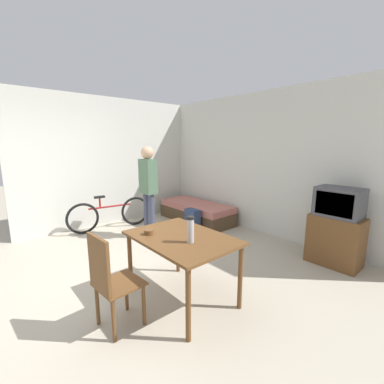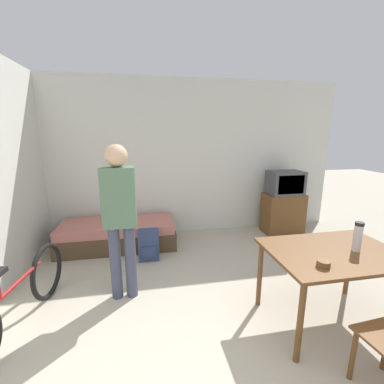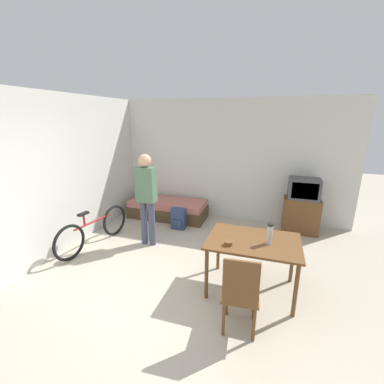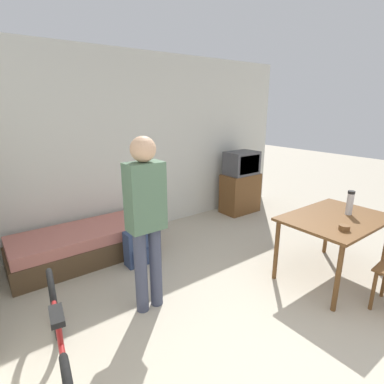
% 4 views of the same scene
% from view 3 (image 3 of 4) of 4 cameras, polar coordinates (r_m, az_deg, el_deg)
% --- Properties ---
extents(ground_plane, '(20.00, 20.00, 0.00)m').
position_cam_3_polar(ground_plane, '(3.49, -6.25, -24.91)').
color(ground_plane, '#B2A893').
extents(wall_back, '(5.63, 0.06, 2.70)m').
position_cam_3_polar(wall_back, '(5.95, 6.74, 7.02)').
color(wall_back, silver).
rests_on(wall_back, ground_plane).
extents(wall_left, '(0.06, 4.35, 2.70)m').
position_cam_3_polar(wall_left, '(5.42, -22.44, 5.01)').
color(wall_left, silver).
rests_on(wall_left, ground_plane).
extents(daybed, '(1.81, 0.75, 0.42)m').
position_cam_3_polar(daybed, '(6.12, -5.37, -3.76)').
color(daybed, '#4C3823').
rests_on(daybed, ground_plane).
extents(tv, '(0.69, 0.42, 1.14)m').
position_cam_3_polar(tv, '(5.67, 23.19, -3.05)').
color(tv, brown).
rests_on(tv, ground_plane).
extents(dining_table, '(1.19, 0.84, 0.75)m').
position_cam_3_polar(dining_table, '(3.55, 13.42, -11.63)').
color(dining_table, brown).
rests_on(dining_table, ground_plane).
extents(wooden_chair, '(0.43, 0.43, 0.95)m').
position_cam_3_polar(wooden_chair, '(2.94, 10.72, -21.09)').
color(wooden_chair, brown).
rests_on(wooden_chair, ground_plane).
extents(bicycle, '(0.28, 1.68, 0.72)m').
position_cam_3_polar(bicycle, '(5.06, -20.96, -7.84)').
color(bicycle, black).
rests_on(bicycle, ground_plane).
extents(person_standing, '(0.34, 0.23, 1.69)m').
position_cam_3_polar(person_standing, '(4.64, -10.08, -0.31)').
color(person_standing, '#3D4256').
rests_on(person_standing, ground_plane).
extents(thermos_flask, '(0.08, 0.08, 0.28)m').
position_cam_3_polar(thermos_flask, '(3.40, 16.88, -8.66)').
color(thermos_flask, '#B7B7BC').
rests_on(thermos_flask, dining_table).
extents(mate_bowl, '(0.10, 0.10, 0.05)m').
position_cam_3_polar(mate_bowl, '(3.31, 8.07, -11.20)').
color(mate_bowl, brown).
rests_on(mate_bowl, dining_table).
extents(backpack, '(0.30, 0.21, 0.45)m').
position_cam_3_polar(backpack, '(5.49, -3.01, -5.95)').
color(backpack, navy).
rests_on(backpack, ground_plane).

